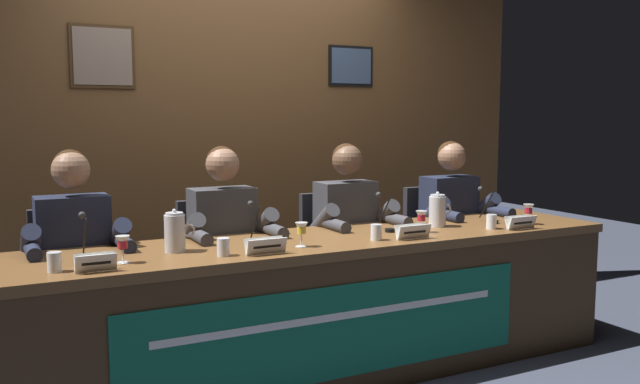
# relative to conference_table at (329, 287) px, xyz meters

# --- Properties ---
(ground_plane) EXTENTS (12.00, 12.00, 0.00)m
(ground_plane) POSITION_rel_conference_table_xyz_m (0.00, 0.11, -0.52)
(ground_plane) COLOR #383D4C
(wall_back_panelled) EXTENTS (4.71, 0.14, 2.60)m
(wall_back_panelled) POSITION_rel_conference_table_xyz_m (0.00, 1.41, 0.79)
(wall_back_panelled) COLOR brown
(wall_back_panelled) RESTS_ON ground_plane
(conference_table) EXTENTS (3.51, 0.73, 0.76)m
(conference_table) POSITION_rel_conference_table_xyz_m (0.00, 0.00, 0.00)
(conference_table) COLOR brown
(conference_table) RESTS_ON ground_plane
(chair_far_left) EXTENTS (0.44, 0.45, 0.92)m
(chair_far_left) POSITION_rel_conference_table_xyz_m (-1.20, 0.66, -0.07)
(chair_far_left) COLOR black
(chair_far_left) RESTS_ON ground_plane
(panelist_far_left) EXTENTS (0.51, 0.48, 1.24)m
(panelist_far_left) POSITION_rel_conference_table_xyz_m (-1.20, 0.46, 0.21)
(panelist_far_left) COLOR black
(panelist_far_left) RESTS_ON ground_plane
(nameplate_far_left) EXTENTS (0.17, 0.06, 0.08)m
(nameplate_far_left) POSITION_rel_conference_table_xyz_m (-1.20, -0.15, 0.28)
(nameplate_far_left) COLOR white
(nameplate_far_left) RESTS_ON conference_table
(juice_glass_far_left) EXTENTS (0.06, 0.06, 0.12)m
(juice_glass_far_left) POSITION_rel_conference_table_xyz_m (-1.06, -0.03, 0.33)
(juice_glass_far_left) COLOR white
(juice_glass_far_left) RESTS_ON conference_table
(water_cup_far_left) EXTENTS (0.06, 0.06, 0.08)m
(water_cup_far_left) POSITION_rel_conference_table_xyz_m (-1.35, -0.07, 0.28)
(water_cup_far_left) COLOR silver
(water_cup_far_left) RESTS_ON conference_table
(microphone_far_left) EXTENTS (0.06, 0.17, 0.22)m
(microphone_far_left) POSITION_rel_conference_table_xyz_m (-1.20, 0.09, 0.32)
(microphone_far_left) COLOR black
(microphone_far_left) RESTS_ON conference_table
(chair_center_left) EXTENTS (0.44, 0.45, 0.92)m
(chair_center_left) POSITION_rel_conference_table_xyz_m (-0.40, 0.66, -0.07)
(chair_center_left) COLOR black
(chair_center_left) RESTS_ON ground_plane
(panelist_center_left) EXTENTS (0.51, 0.48, 1.24)m
(panelist_center_left) POSITION_rel_conference_table_xyz_m (-0.40, 0.46, 0.21)
(panelist_center_left) COLOR black
(panelist_center_left) RESTS_ON ground_plane
(nameplate_center_left) EXTENTS (0.20, 0.06, 0.08)m
(nameplate_center_left) POSITION_rel_conference_table_xyz_m (-0.42, -0.14, 0.28)
(nameplate_center_left) COLOR white
(nameplate_center_left) RESTS_ON conference_table
(juice_glass_center_left) EXTENTS (0.06, 0.06, 0.12)m
(juice_glass_center_left) POSITION_rel_conference_table_xyz_m (-0.19, -0.06, 0.33)
(juice_glass_center_left) COLOR white
(juice_glass_center_left) RESTS_ON conference_table
(water_cup_center_left) EXTENTS (0.06, 0.06, 0.08)m
(water_cup_center_left) POSITION_rel_conference_table_xyz_m (-0.61, -0.09, 0.28)
(water_cup_center_left) COLOR silver
(water_cup_center_left) RESTS_ON conference_table
(microphone_center_left) EXTENTS (0.06, 0.17, 0.22)m
(microphone_center_left) POSITION_rel_conference_table_xyz_m (-0.37, 0.10, 0.32)
(microphone_center_left) COLOR black
(microphone_center_left) RESTS_ON conference_table
(chair_center_right) EXTENTS (0.44, 0.45, 0.92)m
(chair_center_right) POSITION_rel_conference_table_xyz_m (0.40, 0.66, -0.07)
(chair_center_right) COLOR black
(chair_center_right) RESTS_ON ground_plane
(panelist_center_right) EXTENTS (0.51, 0.48, 1.24)m
(panelist_center_right) POSITION_rel_conference_table_xyz_m (0.40, 0.46, 0.21)
(panelist_center_right) COLOR black
(panelist_center_right) RESTS_ON ground_plane
(nameplate_center_right) EXTENTS (0.20, 0.06, 0.08)m
(nameplate_center_right) POSITION_rel_conference_table_xyz_m (0.43, -0.14, 0.28)
(nameplate_center_right) COLOR white
(nameplate_center_right) RESTS_ON conference_table
(juice_glass_center_right) EXTENTS (0.06, 0.06, 0.12)m
(juice_glass_center_right) POSITION_rel_conference_table_xyz_m (0.59, 0.00, 0.33)
(juice_glass_center_right) COLOR white
(juice_glass_center_right) RESTS_ON conference_table
(water_cup_center_right) EXTENTS (0.06, 0.06, 0.08)m
(water_cup_center_right) POSITION_rel_conference_table_xyz_m (0.24, -0.08, 0.28)
(water_cup_center_right) COLOR silver
(water_cup_center_right) RESTS_ON conference_table
(microphone_center_right) EXTENTS (0.06, 0.17, 0.22)m
(microphone_center_right) POSITION_rel_conference_table_xyz_m (0.44, 0.14, 0.32)
(microphone_center_right) COLOR black
(microphone_center_right) RESTS_ON conference_table
(chair_far_right) EXTENTS (0.44, 0.45, 0.92)m
(chair_far_right) POSITION_rel_conference_table_xyz_m (1.21, 0.66, -0.07)
(chair_far_right) COLOR black
(chair_far_right) RESTS_ON ground_plane
(panelist_far_right) EXTENTS (0.51, 0.48, 1.24)m
(panelist_far_right) POSITION_rel_conference_table_xyz_m (1.21, 0.46, 0.21)
(panelist_far_right) COLOR black
(panelist_far_right) RESTS_ON ground_plane
(nameplate_far_right) EXTENTS (0.20, 0.06, 0.08)m
(nameplate_far_right) POSITION_rel_conference_table_xyz_m (1.17, -0.17, 0.28)
(nameplate_far_right) COLOR white
(nameplate_far_right) RESTS_ON conference_table
(juice_glass_far_right) EXTENTS (0.06, 0.06, 0.12)m
(juice_glass_far_right) POSITION_rel_conference_table_xyz_m (1.33, -0.06, 0.33)
(juice_glass_far_right) COLOR white
(juice_glass_far_right) RESTS_ON conference_table
(water_cup_far_right) EXTENTS (0.06, 0.06, 0.08)m
(water_cup_far_right) POSITION_rel_conference_table_xyz_m (1.02, -0.08, 0.28)
(water_cup_far_right) COLOR silver
(water_cup_far_right) RESTS_ON conference_table
(microphone_far_right) EXTENTS (0.06, 0.17, 0.22)m
(microphone_far_right) POSITION_rel_conference_table_xyz_m (1.17, 0.11, 0.32)
(microphone_far_right) COLOR black
(microphone_far_right) RESTS_ON conference_table
(water_pitcher_left_side) EXTENTS (0.15, 0.10, 0.21)m
(water_pitcher_left_side) POSITION_rel_conference_table_xyz_m (-0.79, 0.11, 0.34)
(water_pitcher_left_side) COLOR silver
(water_pitcher_left_side) RESTS_ON conference_table
(water_pitcher_right_side) EXTENTS (0.15, 0.10, 0.21)m
(water_pitcher_right_side) POSITION_rel_conference_table_xyz_m (0.79, 0.13, 0.34)
(water_pitcher_right_side) COLOR silver
(water_pitcher_right_side) RESTS_ON conference_table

